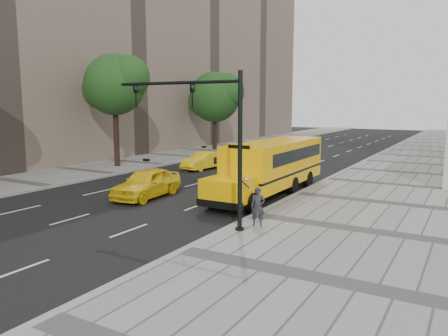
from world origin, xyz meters
The scene contains 12 objects.
ground centered at (0.00, 0.00, 0.00)m, with size 140.00×140.00×0.00m, color black.
sidewalk_museum centered at (12.00, 0.00, 0.07)m, with size 12.00×140.00×0.15m, color gray.
sidewalk_far centered at (-11.00, 0.00, 0.07)m, with size 6.00×140.00×0.15m, color gray.
curb_museum centered at (6.00, 0.00, 0.07)m, with size 0.30×140.00×0.15m, color gray.
curb_far centered at (-8.00, 0.00, 0.07)m, with size 0.30×140.00×0.15m, color gray.
tree_b centered at (-10.41, 2.89, 6.66)m, with size 5.40×4.80×9.03m.
tree_c centered at (-10.40, 18.05, 5.92)m, with size 6.14×5.46×8.60m.
school_bus centered at (4.50, -0.07, 1.76)m, with size 2.96×11.56×3.19m.
taxi_near centered at (-1.04, -4.67, 0.81)m, with size 1.91×4.76×1.62m, color yellow.
taxi_far centered at (-4.03, 5.82, 0.69)m, with size 1.46×4.18×1.38m, color yellow.
pedestrian centered at (6.96, -7.19, 0.96)m, with size 0.59×0.39×1.61m, color #292C30.
traffic_signal centered at (5.19, -8.09, 4.09)m, with size 6.18×0.36×6.40m.
Camera 1 is at (14.54, -22.99, 5.14)m, focal length 35.00 mm.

